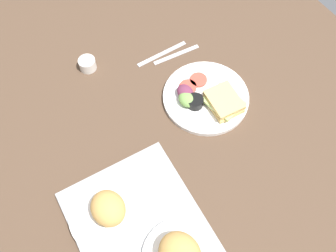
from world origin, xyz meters
TOP-DOWN VIEW (x-y plane):
  - ground_plane at (0.00, 0.00)cm, footprint 190.00×150.00cm
  - serving_tray at (-21.31, 25.51)cm, footprint 47.01×35.80cm
  - bread_plate_far at (-11.24, 30.36)cm, footprint 21.91×21.91cm
  - plate_with_salad at (5.00, -13.43)cm, footprint 27.49×27.49cm
  - espresso_cup at (37.29, 12.05)cm, footprint 5.60×5.60cm
  - fork at (25.67, -15.85)cm, footprint 3.20×17.05cm
  - knife at (28.67, -11.85)cm, footprint 1.68×19.02cm

SIDE VIEW (x-z plane):
  - ground_plane at x=0.00cm, z-range -3.00..0.00cm
  - fork at x=25.67cm, z-range 0.00..0.50cm
  - knife at x=28.67cm, z-range 0.00..0.50cm
  - serving_tray at x=-21.31cm, z-range 0.00..1.60cm
  - plate_with_salad at x=5.00cm, z-range -0.95..4.45cm
  - espresso_cup at x=37.29cm, z-range 0.00..4.00cm
  - bread_plate_far at x=-11.24cm, z-range 0.15..8.58cm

